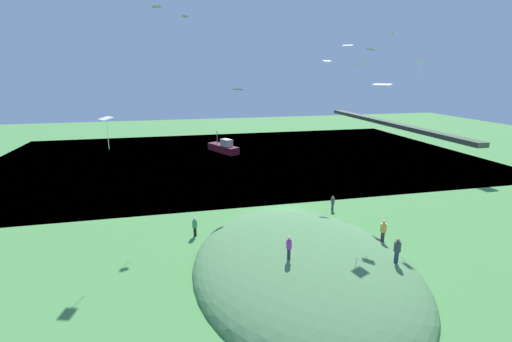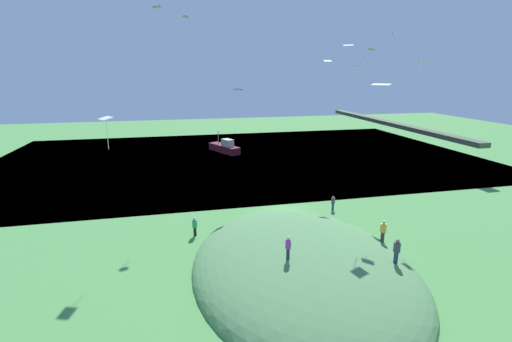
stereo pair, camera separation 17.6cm
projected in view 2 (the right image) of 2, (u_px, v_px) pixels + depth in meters
The scene contains 22 objects.
ground_plane at pixel (284, 212), 37.47m from camera, with size 160.00×160.00×0.00m, color #4B8C45.
lake_water at pixel (239, 158), 62.11m from camera, with size 48.05×80.00×0.40m, color #2B566F.
grass_hill at pixel (302, 269), 26.56m from camera, with size 21.23×16.07×4.43m, color #53854F.
bridge_deck_far at pixel (390, 123), 66.80m from camera, with size 43.25×1.80×0.70m, color #42503B.
boat_on_lake at pixel (225, 148), 65.31m from camera, with size 7.60×4.99×3.61m.
person_near_shore at pixel (288, 245), 23.51m from camera, with size 0.44×0.44×1.62m.
person_on_hilltop at pixel (397, 248), 24.23m from camera, with size 0.60×0.60×1.81m.
person_with_child at pixel (195, 224), 31.71m from camera, with size 0.59×0.59×1.76m.
person_watching_kites at pixel (383, 229), 27.88m from camera, with size 0.59×0.59×1.80m.
person_walking_path at pixel (333, 201), 37.64m from camera, with size 0.51×0.51×1.57m.
kite_0 at pixel (362, 58), 30.99m from camera, with size 0.84×0.96×1.11m.
kite_1 at pixel (349, 46), 40.65m from camera, with size 1.30×1.37×2.08m.
kite_3 at pixel (157, 7), 32.18m from camera, with size 1.31×1.05×2.09m.
kite_4 at pixel (391, 34), 33.56m from camera, with size 0.90×0.99×1.35m.
kite_5 at pixel (381, 85), 18.98m from camera, with size 1.13×1.13×1.22m.
kite_6 at pixel (356, 67), 29.27m from camera, with size 1.13×1.26×2.09m.
kite_7 at pixel (106, 120), 22.99m from camera, with size 1.19×1.09×2.12m.
kite_8 at pixel (185, 18), 36.96m from camera, with size 0.64×0.74×1.76m.
kite_9 at pixel (238, 90), 37.20m from camera, with size 0.98×1.13×1.89m.
kite_10 at pixel (420, 64), 24.41m from camera, with size 0.87×1.11×1.58m.
kite_11 at pixel (328, 62), 39.18m from camera, with size 0.61×0.87×1.88m.
kite_12 at pixel (371, 50), 36.63m from camera, with size 1.20×0.89×2.09m.
Camera 2 is at (33.51, -10.52, 14.02)m, focal length 25.28 mm.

